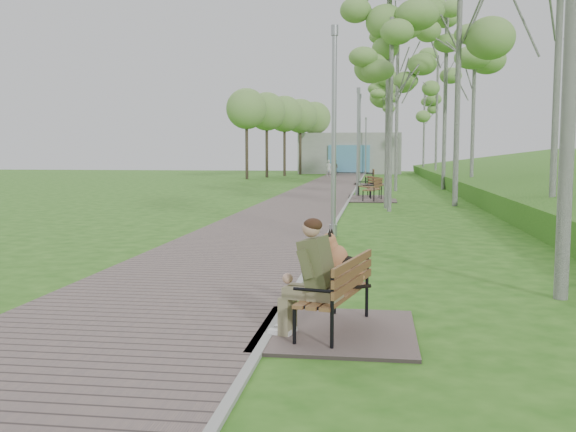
{
  "coord_description": "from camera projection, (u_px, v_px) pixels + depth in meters",
  "views": [
    {
      "loc": [
        1.18,
        -13.83,
        2.07
      ],
      "look_at": [
        -0.17,
        -4.09,
        1.09
      ],
      "focal_mm": 40.0,
      "sensor_mm": 36.0,
      "label": 1
    }
  ],
  "objects": [
    {
      "name": "ground",
      "position": [
        321.0,
        248.0,
        14.0
      ],
      "size": [
        120.0,
        120.0,
        0.0
      ],
      "primitive_type": "plane",
      "color": "#275D14",
      "rests_on": "ground"
    },
    {
      "name": "walkway",
      "position": [
        323.0,
        190.0,
        35.43
      ],
      "size": [
        3.5,
        67.0,
        0.04
      ],
      "primitive_type": "cube",
      "color": "#685754",
      "rests_on": "ground"
    },
    {
      "name": "kerb",
      "position": [
        355.0,
        190.0,
        35.19
      ],
      "size": [
        0.1,
        67.0,
        0.05
      ],
      "primitive_type": "cube",
      "color": "#999993",
      "rests_on": "ground"
    },
    {
      "name": "building_north",
      "position": [
        350.0,
        153.0,
        64.25
      ],
      "size": [
        10.0,
        5.2,
        4.0
      ],
      "color": "#9E9E99",
      "rests_on": "ground"
    },
    {
      "name": "bench_main",
      "position": [
        329.0,
        296.0,
        7.31
      ],
      "size": [
        1.79,
        1.99,
        1.56
      ],
      "color": "#685754",
      "rests_on": "ground"
    },
    {
      "name": "bench_second",
      "position": [
        369.0,
        193.0,
        29.79
      ],
      "size": [
        1.93,
        2.15,
        1.19
      ],
      "color": "#685754",
      "rests_on": "ground"
    },
    {
      "name": "bench_third",
      "position": [
        372.0,
        196.0,
        27.49
      ],
      "size": [
        2.0,
        2.22,
        1.23
      ],
      "color": "#685754",
      "rests_on": "ground"
    },
    {
      "name": "bench_far",
      "position": [
        369.0,
        181.0,
        41.75
      ],
      "size": [
        2.04,
        2.27,
        1.25
      ],
      "color": "#685754",
      "rests_on": "ground"
    },
    {
      "name": "lamp_post_near",
      "position": [
        334.0,
        139.0,
        15.67
      ],
      "size": [
        0.2,
        0.2,
        5.12
      ],
      "color": "#9B9EA3",
      "rests_on": "ground"
    },
    {
      "name": "lamp_post_second",
      "position": [
        358.0,
        146.0,
        30.54
      ],
      "size": [
        0.2,
        0.2,
        5.14
      ],
      "color": "#9B9EA3",
      "rests_on": "ground"
    },
    {
      "name": "lamp_post_third",
      "position": [
        359.0,
        143.0,
        40.25
      ],
      "size": [
        0.22,
        0.22,
        5.74
      ],
      "color": "#9B9EA3",
      "rests_on": "ground"
    },
    {
      "name": "lamp_post_far",
      "position": [
        366.0,
        148.0,
        60.95
      ],
      "size": [
        0.21,
        0.21,
        5.4
      ],
      "color": "#9B9EA3",
      "rests_on": "ground"
    },
    {
      "name": "pedestrian_near",
      "position": [
        329.0,
        168.0,
        54.85
      ],
      "size": [
        0.54,
        0.35,
        1.47
      ],
      "primitive_type": "imported",
      "rotation": [
        0.0,
        0.0,
        3.15
      ],
      "color": "silver",
      "rests_on": "ground"
    },
    {
      "name": "pedestrian_far",
      "position": [
        335.0,
        168.0,
        57.64
      ],
      "size": [
        0.81,
        0.7,
        1.46
      ],
      "primitive_type": "imported",
      "rotation": [
        0.0,
        0.0,
        2.91
      ],
      "color": "gray",
      "rests_on": "ground"
    },
    {
      "name": "birch_near_a",
      "position": [
        392.0,
        54.0,
        22.12
      ],
      "size": [
        2.37,
        2.37,
        6.97
      ],
      "color": "silver",
      "rests_on": "ground"
    },
    {
      "name": "birch_near_b",
      "position": [
        460.0,
        1.0,
        24.16
      ],
      "size": [
        2.73,
        2.73,
        9.91
      ],
      "color": "silver",
      "rests_on": "ground"
    },
    {
      "name": "birch_mid_a",
      "position": [
        389.0,
        27.0,
        23.36
      ],
      "size": [
        2.72,
        2.72,
        8.43
      ],
      "color": "silver",
      "rests_on": "ground"
    },
    {
      "name": "birch_mid_b",
      "position": [
        475.0,
        55.0,
        31.43
      ],
      "size": [
        2.74,
        2.74,
        8.75
      ],
      "color": "silver",
      "rests_on": "ground"
    },
    {
      "name": "birch_mid_c",
      "position": [
        398.0,
        52.0,
        33.98
      ],
      "size": [
        2.95,
        2.95,
        9.41
      ],
      "color": "silver",
      "rests_on": "ground"
    },
    {
      "name": "birch_far_a",
      "position": [
        447.0,
        33.0,
        35.39
      ],
      "size": [
        2.85,
        2.85,
        11.03
      ],
      "color": "silver",
      "rests_on": "ground"
    },
    {
      "name": "birch_far_b",
      "position": [
        391.0,
        91.0,
        45.83
      ],
      "size": [
        2.24,
        2.24,
        8.23
      ],
      "color": "silver",
      "rests_on": "ground"
    },
    {
      "name": "birch_far_c",
      "position": [
        438.0,
        79.0,
        45.88
      ],
      "size": [
        2.48,
        2.48,
        9.36
      ],
      "color": "silver",
      "rests_on": "ground"
    },
    {
      "name": "birch_distant_a",
      "position": [
        387.0,
        88.0,
        47.66
      ],
      "size": [
        2.9,
        2.9,
        8.72
      ],
      "color": "silver",
      "rests_on": "ground"
    },
    {
      "name": "birch_distant_b",
      "position": [
        425.0,
        104.0,
        57.47
      ],
      "size": [
        2.27,
        2.27,
        8.2
      ],
      "color": "silver",
      "rests_on": "ground"
    }
  ]
}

